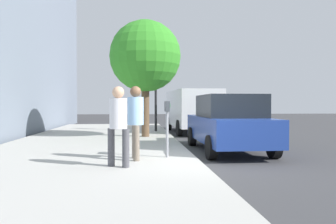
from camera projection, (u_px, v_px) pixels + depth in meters
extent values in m
plane|color=#38383A|center=(198.00, 165.00, 7.69)|extent=(80.00, 80.00, 0.00)
cube|color=#A8A59E|center=(72.00, 164.00, 7.39)|extent=(28.00, 6.00, 0.15)
cylinder|color=gray|center=(167.00, 134.00, 7.93)|extent=(0.07, 0.07, 1.15)
cube|color=#383D42|center=(168.00, 106.00, 7.81)|extent=(0.16, 0.11, 0.26)
cube|color=#383D42|center=(167.00, 106.00, 8.01)|extent=(0.16, 0.11, 0.26)
cube|color=#268C33|center=(170.00, 106.00, 7.82)|extent=(0.10, 0.01, 0.10)
cube|color=#268C33|center=(169.00, 105.00, 8.02)|extent=(0.10, 0.01, 0.10)
cylinder|color=#726656|center=(135.00, 141.00, 7.79)|extent=(0.15, 0.15, 0.84)
cylinder|color=#726656|center=(136.00, 143.00, 7.41)|extent=(0.15, 0.15, 0.84)
cylinder|color=#8CB7E0|center=(136.00, 111.00, 7.58)|extent=(0.38, 0.38, 0.66)
sphere|color=brown|center=(136.00, 92.00, 7.57)|extent=(0.26, 0.26, 0.26)
cylinder|color=#47474C|center=(111.00, 147.00, 6.81)|extent=(0.15, 0.15, 0.81)
cylinder|color=#47474C|center=(126.00, 148.00, 6.64)|extent=(0.15, 0.15, 0.81)
cylinder|color=silver|center=(118.00, 114.00, 6.71)|extent=(0.37, 0.37, 0.64)
sphere|color=tan|center=(118.00, 92.00, 6.70)|extent=(0.25, 0.25, 0.25)
cube|color=navy|center=(228.00, 129.00, 9.92)|extent=(4.41, 1.86, 0.76)
cube|color=black|center=(230.00, 106.00, 9.71)|extent=(2.21, 1.70, 0.68)
cylinder|color=black|center=(192.00, 137.00, 11.26)|extent=(0.66, 0.22, 0.66)
cylinder|color=black|center=(240.00, 136.00, 11.44)|extent=(0.66, 0.22, 0.66)
cylinder|color=black|center=(211.00, 147.00, 8.42)|extent=(0.66, 0.22, 0.66)
cylinder|color=black|center=(274.00, 147.00, 8.60)|extent=(0.66, 0.22, 0.66)
cube|color=silver|center=(192.00, 108.00, 16.44)|extent=(5.27, 2.20, 1.80)
cylinder|color=black|center=(169.00, 124.00, 18.01)|extent=(0.77, 0.25, 0.76)
cylinder|color=black|center=(202.00, 123.00, 18.26)|extent=(0.77, 0.25, 0.76)
cylinder|color=black|center=(179.00, 128.00, 14.66)|extent=(0.77, 0.25, 0.76)
cylinder|color=black|center=(219.00, 128.00, 14.92)|extent=(0.77, 0.25, 0.76)
cylinder|color=brown|center=(145.00, 107.00, 12.99)|extent=(0.32, 0.32, 2.43)
sphere|color=#318724|center=(145.00, 56.00, 12.94)|extent=(2.92, 2.92, 2.92)
cylinder|color=black|center=(156.00, 95.00, 15.60)|extent=(0.12, 0.12, 3.60)
cube|color=black|center=(160.00, 67.00, 15.59)|extent=(0.24, 0.20, 0.76)
sphere|color=red|center=(162.00, 63.00, 15.59)|extent=(0.14, 0.14, 0.14)
sphere|color=orange|center=(162.00, 67.00, 15.60)|extent=(0.14, 0.14, 0.14)
sphere|color=green|center=(162.00, 72.00, 15.61)|extent=(0.14, 0.14, 0.14)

